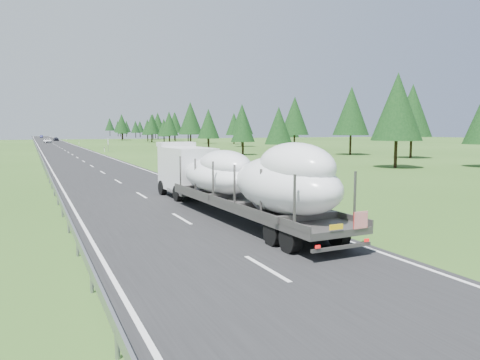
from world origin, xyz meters
name	(u,v)px	position (x,y,z in m)	size (l,w,h in m)	color
ground	(266,269)	(0.00, 0.00, 0.00)	(400.00, 400.00, 0.00)	#2D501A
road_surface	(62,149)	(0.00, 100.00, 0.01)	(10.00, 400.00, 0.02)	black
guardrail	(36,146)	(-5.30, 99.94, 0.60)	(0.10, 400.00, 0.76)	slate
marker_posts	(72,140)	(6.50, 155.00, 0.54)	(0.13, 350.08, 1.00)	silver
highway_sign	(108,143)	(7.20, 80.00, 1.81)	(0.08, 0.90, 2.60)	slate
tree_line_right	(197,122)	(39.74, 121.63, 6.44)	(26.90, 327.97, 11.78)	black
boat_truck	(234,176)	(2.53, 8.39, 2.07)	(3.26, 18.97, 3.90)	silver
distant_van	(48,141)	(-1.26, 148.45, 0.72)	(2.40, 5.21, 1.45)	white
distant_car_dark	(56,139)	(2.51, 173.76, 0.70)	(1.66, 4.12, 1.40)	black
distant_car_blue	(41,136)	(-0.96, 242.60, 0.69)	(1.45, 4.17, 1.37)	#1B1E4D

